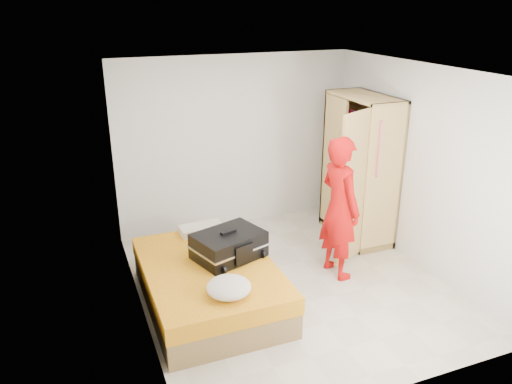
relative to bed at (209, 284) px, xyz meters
name	(u,v)px	position (x,y,z in m)	size (l,w,h in m)	color
room	(293,186)	(1.05, 0.05, 1.05)	(4.00, 4.02, 2.60)	beige
bed	(209,284)	(0.00, 0.00, 0.00)	(1.42, 2.02, 0.50)	olive
wardrobe	(359,173)	(2.50, 0.89, 0.75)	(1.12, 1.44, 2.10)	#E3B96F
person	(340,208)	(1.72, 0.08, 0.66)	(0.66, 0.43, 1.81)	red
suitcase	(229,245)	(0.28, 0.10, 0.40)	(0.92, 0.78, 0.33)	black
round_cushion	(229,287)	(0.02, -0.67, 0.34)	(0.46, 0.46, 0.17)	beige
pillow	(201,229)	(0.15, 0.85, 0.30)	(0.55, 0.28, 0.10)	beige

